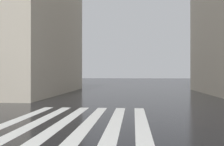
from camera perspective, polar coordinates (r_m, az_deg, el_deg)
name	(u,v)px	position (r m, az deg, el deg)	size (l,w,h in m)	color
zebra_crossing	(62,134)	(8.58, -10.61, -12.77)	(13.00, 5.50, 0.01)	silver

